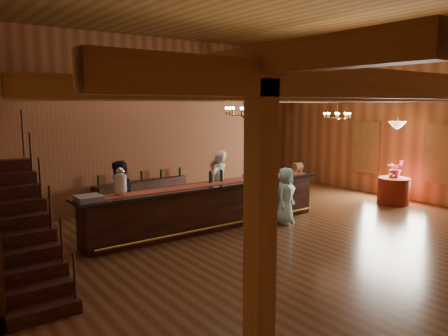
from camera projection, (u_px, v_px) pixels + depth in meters
floor at (251, 225)px, 10.93m from camera, size 14.00×14.00×0.00m
wall_back at (130, 111)px, 16.12m from camera, size 12.00×0.10×5.50m
wall_right at (395, 112)px, 14.04m from camera, size 0.10×14.00×5.50m
beam_grid at (239, 95)px, 10.86m from camera, size 11.90×13.90×0.39m
support_posts at (265, 164)px, 10.30m from camera, size 9.20×10.20×3.20m
partition_wall at (165, 153)px, 13.20m from camera, size 9.00×0.18×3.10m
window_right_front at (441, 154)px, 12.91m from camera, size 0.12×1.05×1.75m
window_right_back at (366, 147)px, 14.98m from camera, size 0.12×1.05×1.75m
staircase at (20, 230)px, 7.00m from camera, size 1.00×2.80×2.00m
backroom_boxes at (143, 177)px, 15.07m from camera, size 4.10×0.60×1.10m
tasting_bar at (210, 206)px, 10.57m from camera, size 6.57×0.86×1.11m
beverage_dispenser at (120, 182)px, 9.19m from camera, size 0.26×0.26×0.60m
glass_rack_tray at (89, 198)px, 8.72m from camera, size 0.50×0.50×0.10m
raffle_drum at (297, 167)px, 12.13m from camera, size 0.34×0.24×0.30m
bar_bottle_0 at (210, 177)px, 10.63m from camera, size 0.07×0.07×0.30m
bar_bottle_1 at (221, 176)px, 10.83m from camera, size 0.07×0.07×0.30m
backbar_shelf at (142, 195)px, 12.59m from camera, size 2.98×0.90×0.83m
round_table at (393, 191)px, 13.23m from camera, size 0.93×0.93×0.80m
chandelier_left at (244, 111)px, 9.60m from camera, size 0.80×0.80×0.49m
chandelier_right at (337, 115)px, 13.47m from camera, size 0.80×0.80×0.69m
pendant_lamp at (397, 125)px, 12.94m from camera, size 0.52×0.52×0.90m
bartender at (218, 184)px, 11.59m from camera, size 0.77×0.64×1.81m
staff_second at (119, 198)px, 10.05m from camera, size 1.06×0.99×1.73m
guest at (286, 196)px, 10.98m from camera, size 0.83×0.69×1.44m
floor_plant at (216, 177)px, 14.46m from camera, size 0.74×0.62×1.24m
table_flowers at (396, 168)px, 13.26m from camera, size 0.51×0.45×0.54m
table_vase at (392, 173)px, 13.16m from camera, size 0.17×0.17×0.28m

